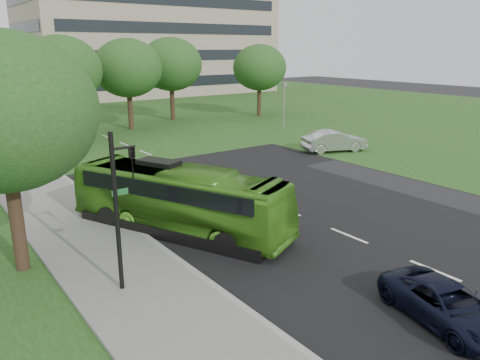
{
  "coord_description": "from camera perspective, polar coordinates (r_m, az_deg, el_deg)",
  "views": [
    {
      "loc": [
        -14.6,
        -14.17,
        7.73
      ],
      "look_at": [
        -1.93,
        3.21,
        1.6
      ],
      "focal_mm": 35.0,
      "sensor_mm": 36.0,
      "label": 1
    }
  ],
  "objects": [
    {
      "name": "ground",
      "position": [
        21.77,
        9.15,
        -5.11
      ],
      "size": [
        160.0,
        160.0,
        0.0
      ],
      "primitive_type": "plane",
      "color": "black",
      "rests_on": "ground"
    },
    {
      "name": "street_surfaces",
      "position": [
        40.31,
        -14.79,
        4.37
      ],
      "size": [
        120.0,
        120.0,
        0.15
      ],
      "color": "black",
      "rests_on": "ground"
    },
    {
      "name": "tree_park_d",
      "position": [
        51.93,
        -8.42,
        13.78
      ],
      "size": [
        6.64,
        6.64,
        8.78
      ],
      "color": "black",
      "rests_on": "ground"
    },
    {
      "name": "tree_park_e",
      "position": [
        54.39,
        2.4,
        13.53
      ],
      "size": [
        6.05,
        6.05,
        8.06
      ],
      "color": "black",
      "rests_on": "ground"
    },
    {
      "name": "tree_park_b",
      "position": [
        41.9,
        -21.0,
        12.37
      ],
      "size": [
        6.66,
        6.66,
        8.73
      ],
      "color": "black",
      "rests_on": "ground"
    },
    {
      "name": "tree_side_near",
      "position": [
        17.4,
        -27.05,
        7.37
      ],
      "size": [
        6.28,
        6.28,
        8.35
      ],
      "color": "black",
      "rests_on": "ground"
    },
    {
      "name": "tree_park_c",
      "position": [
        46.48,
        -13.54,
        13.12
      ],
      "size": [
        6.45,
        6.45,
        8.56
      ],
      "color": "black",
      "rests_on": "ground"
    },
    {
      "name": "camera_pole",
      "position": [
        45.25,
        5.38,
        9.72
      ],
      "size": [
        0.37,
        0.32,
        4.49
      ],
      "rotation": [
        0.0,
        0.0,
        -0.0
      ],
      "color": "gray",
      "rests_on": "ground"
    },
    {
      "name": "office_building",
      "position": [
        84.59,
        -11.03,
        18.87
      ],
      "size": [
        40.1,
        20.1,
        25.0
      ],
      "color": "gray",
      "rests_on": "ground"
    },
    {
      "name": "suv",
      "position": [
        15.18,
        23.85,
        -13.69
      ],
      "size": [
        2.81,
        4.5,
        1.16
      ],
      "primitive_type": "imported",
      "rotation": [
        0.0,
        0.0,
        -0.23
      ],
      "color": "black",
      "rests_on": "ground"
    },
    {
      "name": "sedan",
      "position": [
        36.56,
        11.4,
        4.69
      ],
      "size": [
        5.21,
        3.27,
        1.62
      ],
      "primitive_type": "imported",
      "rotation": [
        0.0,
        0.0,
        1.23
      ],
      "color": "#ACACB1",
      "rests_on": "ground"
    },
    {
      "name": "traffic_light",
      "position": [
        15.05,
        -14.34,
        -2.46
      ],
      "size": [
        0.85,
        0.21,
        5.31
      ],
      "rotation": [
        0.0,
        0.0,
        -0.01
      ],
      "color": "black",
      "rests_on": "ground"
    },
    {
      "name": "bus",
      "position": [
        20.24,
        -7.46,
        -2.39
      ],
      "size": [
        6.45,
        10.28,
        2.85
      ],
      "primitive_type": "imported",
      "rotation": [
        0.0,
        0.0,
        0.43
      ],
      "color": "#489221",
      "rests_on": "ground"
    }
  ]
}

